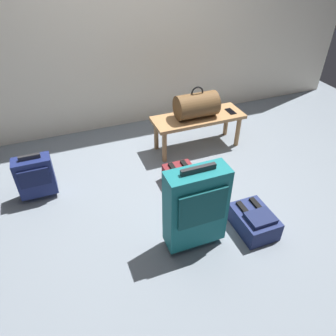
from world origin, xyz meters
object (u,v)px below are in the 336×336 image
at_px(bench, 198,121).
at_px(suitcase_small_navy, 35,176).
at_px(suitcase_upright_teal, 196,207).
at_px(cell_phone, 231,111).
at_px(backpack_navy, 254,221).
at_px(duffel_bag_brown, 196,105).
at_px(backpack_maroon, 182,179).

height_order(bench, suitcase_small_navy, suitcase_small_navy).
bearing_deg(suitcase_small_navy, suitcase_upright_teal, -42.63).
height_order(cell_phone, suitcase_small_navy, suitcase_small_navy).
distance_m(bench, suitcase_upright_teal, 1.40).
relative_size(suitcase_upright_teal, backpack_navy, 1.95).
xyz_separation_m(bench, cell_phone, (0.38, -0.03, 0.06)).
bearing_deg(duffel_bag_brown, backpack_navy, -93.25).
relative_size(bench, cell_phone, 6.94).
xyz_separation_m(duffel_bag_brown, suitcase_upright_teal, (-0.59, -1.26, -0.14)).
distance_m(suitcase_small_navy, backpack_maroon, 1.33).
bearing_deg(suitcase_upright_teal, backpack_maroon, 74.27).
xyz_separation_m(suitcase_upright_teal, backpack_navy, (0.51, -0.05, -0.29)).
relative_size(bench, suitcase_small_navy, 2.17).
height_order(bench, backpack_navy, bench).
bearing_deg(backpack_maroon, bench, 54.06).
height_order(cell_phone, suitcase_upright_teal, suitcase_upright_teal).
bearing_deg(suitcase_upright_teal, bench, 63.81).
bearing_deg(backpack_navy, backpack_maroon, 114.80).
bearing_deg(suitcase_upright_teal, suitcase_small_navy, 137.37).
bearing_deg(backpack_navy, bench, 85.41).
bearing_deg(backpack_maroon, suitcase_upright_teal, -105.73).
height_order(cell_phone, backpack_navy, cell_phone).
height_order(suitcase_upright_teal, backpack_maroon, suitcase_upright_teal).
height_order(backpack_navy, backpack_maroon, same).
bearing_deg(suitcase_small_navy, duffel_bag_brown, 8.52).
relative_size(suitcase_upright_teal, suitcase_small_navy, 1.61).
distance_m(suitcase_upright_teal, suitcase_small_navy, 1.49).
bearing_deg(backpack_maroon, backpack_navy, -65.20).
height_order(cell_phone, backpack_maroon, cell_phone).
relative_size(duffel_bag_brown, backpack_navy, 1.16).
bearing_deg(duffel_bag_brown, suitcase_upright_teal, -115.06).
height_order(suitcase_small_navy, backpack_maroon, suitcase_small_navy).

